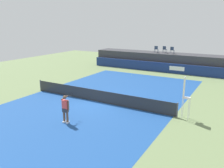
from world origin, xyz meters
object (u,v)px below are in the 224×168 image
spectator_chair_center (172,50)px  net_post_near (41,85)px  tennis_player (66,108)px  spectator_chair_far_left (156,49)px  umpire_chair (185,95)px  net_post_far (177,110)px  tennis_ball (131,75)px  spectator_chair_left (165,49)px

spectator_chair_center → net_post_near: 16.95m
spectator_chair_center → tennis_player: bearing=-93.0°
spectator_chair_far_left → umpire_chair: spectator_chair_far_left is taller
spectator_chair_far_left → tennis_player: (1.09, -19.24, -1.73)m
net_post_far → tennis_ball: net_post_far is taller
umpire_chair → spectator_chair_center: bearing=108.9°
spectator_chair_center → tennis_ball: (-3.26, -4.99, -2.66)m
spectator_chair_center → umpire_chair: spectator_chair_center is taller
tennis_player → tennis_ball: size_ratio=26.03×
tennis_player → tennis_ball: 14.44m
spectator_chair_center → net_post_far: size_ratio=0.89×
umpire_chair → spectator_chair_left: bearing=112.1°
spectator_chair_center → spectator_chair_far_left: bearing=179.5°
umpire_chair → tennis_ball: bearing=130.1°
spectator_chair_far_left → tennis_ball: (-1.16, -5.01, -2.66)m
net_post_near → spectator_chair_left: bearing=66.5°
spectator_chair_center → tennis_ball: size_ratio=13.06×
tennis_player → net_post_near: bearing=147.4°
spectator_chair_far_left → umpire_chair: 16.66m
net_post_near → net_post_far: bearing=0.0°
net_post_near → tennis_player: size_ratio=0.56×
spectator_chair_center → tennis_player: size_ratio=0.50×
spectator_chair_center → umpire_chair: 15.85m
spectator_chair_far_left → net_post_near: bearing=-110.5°
spectator_chair_center → tennis_ball: bearing=-123.2°
net_post_near → umpire_chair: bearing=-0.0°
tennis_ball → tennis_player: bearing=-81.0°
spectator_chair_center → net_post_far: spectator_chair_center is taller
spectator_chair_center → tennis_ball: spectator_chair_center is taller
umpire_chair → tennis_ball: 13.12m
tennis_player → tennis_ball: (-2.25, 14.23, -0.92)m
spectator_chair_center → net_post_far: 15.83m
spectator_chair_left → umpire_chair: 16.49m
spectator_chair_left → tennis_player: spectator_chair_left is taller
net_post_near → tennis_ball: 10.91m
spectator_chair_left → tennis_ball: (-2.20, -5.29, -2.66)m
spectator_chair_left → net_post_near: (-6.62, -15.24, -2.19)m
tennis_ball → net_post_near: bearing=-114.0°
net_post_near → net_post_far: same height
spectator_chair_left → net_post_far: spectator_chair_left is taller
net_post_near → tennis_player: (6.68, -4.27, 0.46)m
umpire_chair → net_post_far: umpire_chair is taller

